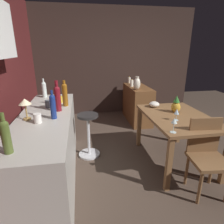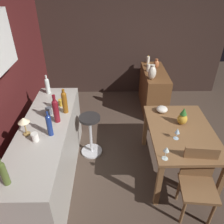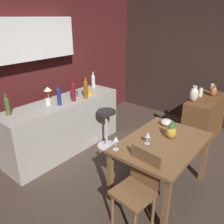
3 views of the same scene
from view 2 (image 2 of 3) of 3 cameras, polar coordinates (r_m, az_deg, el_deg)
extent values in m
plane|color=#47382D|center=(3.50, 9.89, -14.44)|extent=(9.00, 9.00, 0.00)
cube|color=#33231E|center=(5.02, 2.99, 18.74)|extent=(0.10, 4.40, 2.60)
cube|color=brown|center=(3.11, 17.44, -4.79)|extent=(1.24, 0.85, 0.04)
cube|color=brown|center=(2.88, 11.84, -17.91)|extent=(0.06, 0.06, 0.70)
cube|color=brown|center=(3.68, 8.56, -4.02)|extent=(0.06, 0.06, 0.70)
cube|color=brown|center=(3.12, 25.99, -16.39)|extent=(0.06, 0.06, 0.70)
cube|color=brown|center=(3.87, 19.59, -3.74)|extent=(0.06, 0.06, 0.70)
cube|color=#B2ADA3|center=(3.16, -15.81, -10.25)|extent=(2.10, 0.60, 0.90)
cube|color=brown|center=(4.71, 10.54, 5.55)|extent=(1.10, 0.44, 0.82)
cube|color=brown|center=(2.86, 21.26, -17.84)|extent=(0.44, 0.44, 0.04)
cube|color=brown|center=(2.82, 21.39, -12.07)|extent=(0.07, 0.38, 0.45)
cylinder|color=brown|center=(3.00, 24.21, -22.82)|extent=(0.04, 0.04, 0.41)
cylinder|color=brown|center=(2.91, 17.75, -23.23)|extent=(0.04, 0.04, 0.41)
cylinder|color=brown|center=(3.17, 22.64, -18.11)|extent=(0.04, 0.04, 0.41)
cylinder|color=brown|center=(3.09, 16.71, -18.32)|extent=(0.04, 0.04, 0.41)
cylinder|color=#262323|center=(3.31, -5.78, -1.57)|extent=(0.32, 0.32, 0.04)
cylinder|color=silver|center=(3.51, -5.48, -6.11)|extent=(0.04, 0.04, 0.66)
cylinder|color=silver|center=(3.73, -5.21, -9.96)|extent=(0.34, 0.34, 0.03)
cylinder|color=silver|center=(2.64, 13.41, -11.51)|extent=(0.07, 0.07, 0.00)
cylinder|color=silver|center=(2.60, 13.58, -10.61)|extent=(0.01, 0.01, 0.11)
cone|color=silver|center=(2.54, 13.83, -9.24)|extent=(0.07, 0.07, 0.06)
cylinder|color=silver|center=(2.94, 16.09, -6.51)|extent=(0.07, 0.07, 0.00)
cylinder|color=silver|center=(2.91, 16.23, -5.84)|extent=(0.01, 0.01, 0.08)
cone|color=silver|center=(2.87, 16.46, -4.66)|extent=(0.06, 0.06, 0.07)
ellipsoid|color=gold|center=(3.18, 17.61, -1.75)|extent=(0.13, 0.13, 0.15)
cone|color=#2D6B28|center=(3.11, 18.00, 0.17)|extent=(0.09, 0.09, 0.10)
ellipsoid|color=beige|center=(3.38, 12.71, 0.69)|extent=(0.17, 0.17, 0.09)
cylinder|color=navy|center=(2.66, -15.73, -3.57)|extent=(0.06, 0.06, 0.24)
sphere|color=navy|center=(2.59, -16.13, -1.44)|extent=(0.06, 0.06, 0.06)
cylinder|color=navy|center=(2.56, -16.30, -0.53)|extent=(0.02, 0.02, 0.06)
cylinder|color=#8C5114|center=(3.02, -12.03, 2.13)|extent=(0.07, 0.07, 0.27)
sphere|color=#8C5114|center=(2.95, -12.33, 4.38)|extent=(0.07, 0.07, 0.07)
cylinder|color=#8C5114|center=(2.93, -12.45, 5.22)|extent=(0.04, 0.04, 0.06)
cylinder|color=#475623|center=(2.26, -25.93, -14.28)|extent=(0.07, 0.07, 0.23)
sphere|color=#475623|center=(2.19, -26.65, -12.24)|extent=(0.07, 0.07, 0.07)
cylinder|color=silver|center=(3.59, -16.20, 6.21)|extent=(0.07, 0.07, 0.21)
sphere|color=silver|center=(3.54, -16.46, 7.71)|extent=(0.07, 0.07, 0.07)
cylinder|color=silver|center=(3.52, -16.60, 8.52)|extent=(0.03, 0.03, 0.07)
cylinder|color=maroon|center=(2.86, -14.14, -0.06)|extent=(0.08, 0.08, 0.27)
sphere|color=maroon|center=(2.79, -14.52, 2.29)|extent=(0.08, 0.08, 0.08)
cylinder|color=maroon|center=(2.75, -14.71, 3.45)|extent=(0.04, 0.04, 0.09)
cylinder|color=white|center=(2.67, -19.16, -6.08)|extent=(0.08, 0.08, 0.10)
torus|color=white|center=(2.70, -18.89, -5.30)|extent=(0.05, 0.01, 0.05)
cylinder|color=gold|center=(3.23, -12.87, 2.39)|extent=(0.08, 0.08, 0.09)
torus|color=gold|center=(3.27, -12.72, 2.93)|extent=(0.05, 0.01, 0.05)
cylinder|color=#515660|center=(3.08, -15.97, 0.27)|extent=(0.08, 0.08, 0.10)
torus|color=#515660|center=(3.12, -15.78, 0.87)|extent=(0.05, 0.01, 0.05)
cylinder|color=#A58447|center=(2.81, -20.99, -5.23)|extent=(0.08, 0.08, 0.02)
cylinder|color=#A58447|center=(2.76, -21.35, -3.79)|extent=(0.02, 0.02, 0.16)
cone|color=beige|center=(2.70, -21.81, -1.94)|extent=(0.13, 0.13, 0.06)
cylinder|color=white|center=(4.50, 9.32, 11.15)|extent=(0.07, 0.07, 0.15)
ellipsoid|color=yellow|center=(4.47, 9.42, 12.17)|extent=(0.01, 0.01, 0.03)
cylinder|color=white|center=(4.93, 9.25, 13.10)|extent=(0.07, 0.07, 0.14)
ellipsoid|color=yellow|center=(4.91, 9.33, 14.00)|extent=(0.01, 0.01, 0.03)
ellipsoid|color=#B26038|center=(4.67, 11.28, 11.95)|extent=(0.11, 0.11, 0.18)
cylinder|color=#B26038|center=(4.63, 11.41, 13.08)|extent=(0.06, 0.06, 0.02)
ellipsoid|color=beige|center=(4.15, 10.27, 9.93)|extent=(0.15, 0.15, 0.26)
cylinder|color=beige|center=(4.10, 10.46, 11.69)|extent=(0.08, 0.08, 0.02)
camera|label=1|loc=(1.00, -37.69, -50.60)|focal=30.20mm
camera|label=3|loc=(2.08, 83.52, -8.40)|focal=36.67mm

